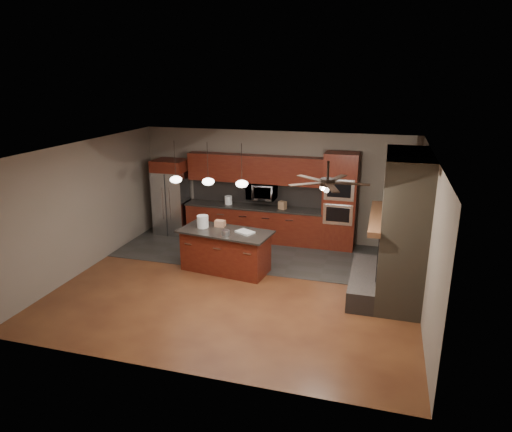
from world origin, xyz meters
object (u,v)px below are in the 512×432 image
(refrigerator, at_px, (172,197))
(kitchen_island, at_px, (226,251))
(counter_bucket, at_px, (228,200))
(cardboard_box, at_px, (220,223))
(counter_box, at_px, (282,205))
(white_bucket, at_px, (203,222))
(paint_tray, at_px, (245,232))
(paint_can, at_px, (226,233))
(microwave, at_px, (262,191))
(oven_tower, at_px, (340,201))

(refrigerator, relative_size, kitchen_island, 0.96)
(counter_bucket, bearing_deg, cardboard_box, -76.35)
(cardboard_box, relative_size, counter_box, 1.10)
(refrigerator, relative_size, counter_bucket, 9.22)
(refrigerator, xyz_separation_m, white_bucket, (1.68, -1.92, 0.05))
(white_bucket, relative_size, counter_bucket, 1.24)
(paint_tray, height_order, counter_box, counter_box)
(paint_can, distance_m, counter_box, 2.40)
(paint_tray, relative_size, cardboard_box, 1.68)
(microwave, bearing_deg, paint_tray, -84.26)
(refrigerator, bearing_deg, counter_bucket, 2.95)
(oven_tower, xyz_separation_m, paint_tray, (-1.76, -2.09, -0.25))
(paint_can, bearing_deg, white_bucket, 151.92)
(paint_tray, xyz_separation_m, counter_bucket, (-1.10, 2.10, 0.07))
(white_bucket, xyz_separation_m, cardboard_box, (0.34, 0.16, -0.06))
(white_bucket, relative_size, paint_can, 1.62)
(paint_can, relative_size, cardboard_box, 0.76)
(oven_tower, relative_size, counter_box, 11.94)
(paint_tray, relative_size, counter_box, 1.85)
(refrigerator, relative_size, cardboard_box, 9.15)
(white_bucket, distance_m, paint_tray, 1.01)
(refrigerator, distance_m, cardboard_box, 2.68)
(paint_tray, bearing_deg, counter_box, 108.62)
(cardboard_box, bearing_deg, microwave, 78.98)
(refrigerator, height_order, white_bucket, refrigerator)
(paint_can, bearing_deg, microwave, 86.87)
(white_bucket, distance_m, cardboard_box, 0.39)
(counter_bucket, distance_m, counter_box, 1.45)
(kitchen_island, bearing_deg, refrigerator, 145.77)
(paint_can, relative_size, counter_bucket, 0.76)
(microwave, xyz_separation_m, refrigerator, (-2.46, -0.13, -0.30))
(refrigerator, distance_m, counter_bucket, 1.58)
(refrigerator, xyz_separation_m, counter_bucket, (1.58, 0.08, 0.01))
(oven_tower, relative_size, microwave, 3.25)
(kitchen_island, xyz_separation_m, counter_bucket, (-0.65, 2.09, 0.54))
(refrigerator, relative_size, counter_box, 10.07)
(oven_tower, height_order, counter_box, oven_tower)
(counter_bucket, bearing_deg, kitchen_island, -72.69)
(oven_tower, height_order, refrigerator, oven_tower)
(kitchen_island, height_order, paint_tray, paint_tray)
(oven_tower, relative_size, cardboard_box, 10.86)
(white_bucket, height_order, cardboard_box, white_bucket)
(microwave, xyz_separation_m, paint_tray, (0.22, -2.15, -0.36))
(kitchen_island, distance_m, counter_box, 2.26)
(cardboard_box, bearing_deg, white_bucket, -152.46)
(white_bucket, bearing_deg, oven_tower, 35.84)
(cardboard_box, bearing_deg, paint_can, -56.80)
(microwave, relative_size, paint_tray, 1.99)
(paint_tray, relative_size, counter_bucket, 1.69)
(counter_bucket, bearing_deg, white_bucket, -87.08)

